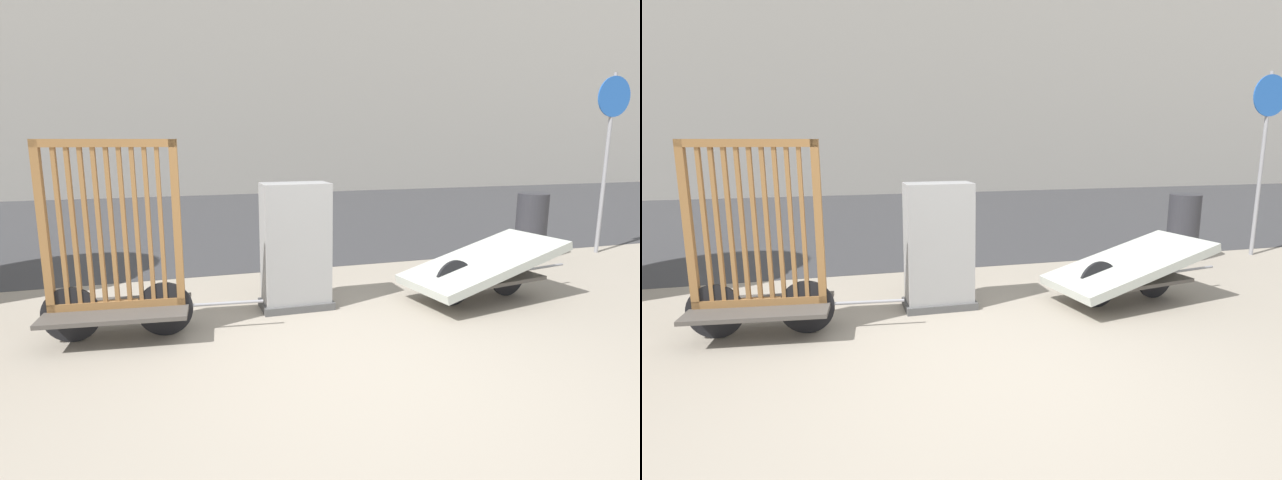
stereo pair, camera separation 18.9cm
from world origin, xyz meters
TOP-DOWN VIEW (x-y plane):
  - ground_plane at (0.00, 0.00)m, footprint 60.00×60.00m
  - road_strip at (0.00, 8.49)m, footprint 56.00×10.24m
  - building_facade at (0.00, 15.60)m, footprint 48.00×4.00m
  - bike_cart_with_bedframe at (-1.94, 1.42)m, footprint 1.99×0.83m
  - bike_cart_with_mattress at (1.95, 1.42)m, footprint 2.26×1.18m
  - utility_cabinet at (-0.16, 1.79)m, footprint 0.77×0.44m
  - trash_bin at (3.91, 3.02)m, footprint 0.46×0.46m
  - sign_post at (5.23, 3.01)m, footprint 0.62×0.06m

SIDE VIEW (x-z plane):
  - ground_plane at x=0.00m, z-range 0.00..0.00m
  - road_strip at x=0.00m, z-range 0.00..0.01m
  - bike_cart_with_mattress at x=1.95m, z-range 0.05..0.75m
  - utility_cabinet at x=-0.16m, z-range -0.04..1.33m
  - bike_cart_with_bedframe at x=-1.94m, z-range -0.27..1.56m
  - trash_bin at x=3.91m, z-range 0.15..1.16m
  - sign_post at x=5.23m, z-range 0.45..3.28m
  - building_facade at x=0.00m, z-range 0.00..12.49m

